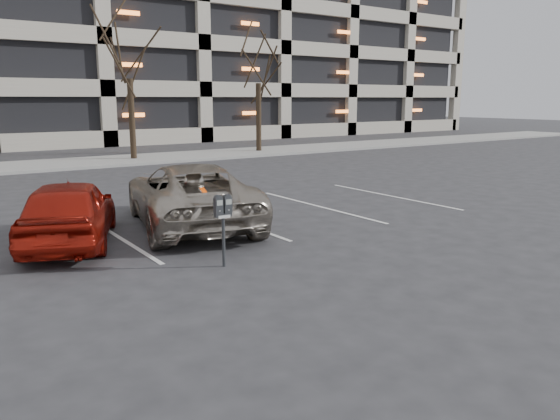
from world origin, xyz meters
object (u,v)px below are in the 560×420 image
Objects in this scene: tree_c at (127,26)px; car_red at (69,211)px; tree_d at (258,39)px; suv_silver at (190,195)px; parking_meter at (223,213)px.

tree_c is 16.23m from car_red.
tree_d reaches higher than suv_silver.
tree_d is 18.17m from suv_silver.
tree_d is at bearing -111.82° from car_red.
tree_c reaches higher than tree_d.
tree_c is 6.73× the size of parking_meter.
tree_d reaches higher than parking_meter.
tree_c is at bearing -92.54° from car_red.
suv_silver is at bearing 77.70° from parking_meter.
car_red is (-6.36, -13.91, -5.41)m from tree_c.
tree_d is at bearing -113.84° from suv_silver.
car_red is at bearing -133.84° from tree_d.
suv_silver reaches higher than parking_meter.
car_red reaches higher than parking_meter.
tree_d is (7.00, 0.00, -0.15)m from tree_c.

